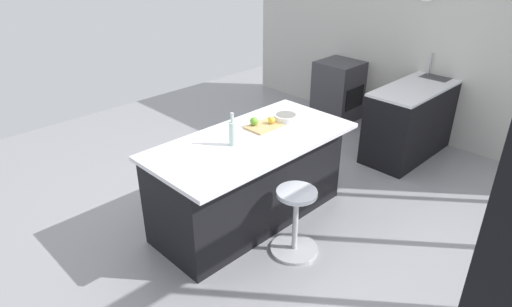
{
  "coord_description": "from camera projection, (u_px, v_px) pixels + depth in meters",
  "views": [
    {
      "loc": [
        2.91,
        2.82,
        2.67
      ],
      "look_at": [
        0.31,
        0.19,
        0.77
      ],
      "focal_mm": 31.07,
      "sensor_mm": 36.0,
      "label": 1
    }
  ],
  "objects": [
    {
      "name": "sink_cabinet",
      "position": [
        424.0,
        113.0,
        5.87
      ],
      "size": [
        2.06,
        0.6,
        1.2
      ],
      "color": "black",
      "rests_on": "ground_plane"
    },
    {
      "name": "kitchen_island",
      "position": [
        249.0,
        179.0,
        4.36
      ],
      "size": [
        2.01,
        0.98,
        0.91
      ],
      "color": "black",
      "rests_on": "ground_plane"
    },
    {
      "name": "ground_plane",
      "position": [
        264.0,
        202.0,
        4.82
      ],
      "size": [
        7.45,
        7.45,
        0.0
      ],
      "primitive_type": "plane",
      "color": "gray"
    },
    {
      "name": "cutting_board",
      "position": [
        265.0,
        126.0,
        4.37
      ],
      "size": [
        0.36,
        0.24,
        0.02
      ],
      "primitive_type": "cube",
      "color": "tan",
      "rests_on": "kitchen_island"
    },
    {
      "name": "apple_green",
      "position": [
        254.0,
        121.0,
        4.34
      ],
      "size": [
        0.08,
        0.08,
        0.08
      ],
      "primitive_type": "sphere",
      "color": "#609E2D",
      "rests_on": "cutting_board"
    },
    {
      "name": "stool_by_window",
      "position": [
        295.0,
        223.0,
        3.97
      ],
      "size": [
        0.44,
        0.44,
        0.64
      ],
      "color": "#B7B7BC",
      "rests_on": "ground_plane"
    },
    {
      "name": "apple_yellow",
      "position": [
        272.0,
        120.0,
        4.38
      ],
      "size": [
        0.07,
        0.07,
        0.07
      ],
      "primitive_type": "sphere",
      "color": "gold",
      "rests_on": "cutting_board"
    },
    {
      "name": "interior_partition_left",
      "position": [
        413.0,
        33.0,
        5.97
      ],
      "size": [
        0.15,
        5.58,
        2.8
      ],
      "color": "beige",
      "rests_on": "ground_plane"
    },
    {
      "name": "fruit_bowl",
      "position": [
        286.0,
        117.0,
        4.49
      ],
      "size": [
        0.25,
        0.25,
        0.07
      ],
      "color": "silver",
      "rests_on": "kitchen_island"
    },
    {
      "name": "water_bottle",
      "position": [
        232.0,
        133.0,
        3.95
      ],
      "size": [
        0.06,
        0.06,
        0.31
      ],
      "color": "silver",
      "rests_on": "kitchen_island"
    },
    {
      "name": "oven_range",
      "position": [
        338.0,
        90.0,
        6.75
      ],
      "size": [
        0.6,
        0.61,
        0.89
      ],
      "color": "#38383D",
      "rests_on": "ground_plane"
    }
  ]
}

